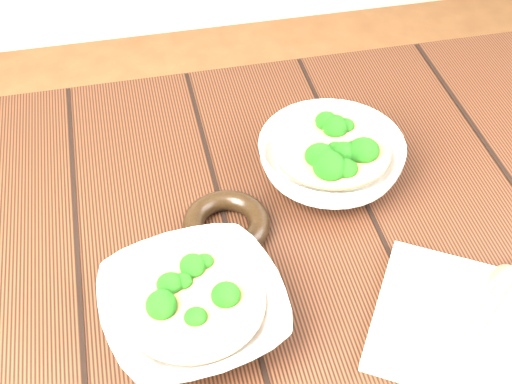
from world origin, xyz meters
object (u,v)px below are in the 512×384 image
(soup_bowl_front, at_px, (193,308))
(trivet, at_px, (226,224))
(table, at_px, (247,296))
(napkin, at_px, (478,329))
(soup_bowl_back, at_px, (331,159))

(soup_bowl_front, distance_m, trivet, 0.15)
(table, relative_size, napkin, 4.99)
(soup_bowl_front, relative_size, trivet, 2.07)
(table, bearing_deg, trivet, 132.80)
(soup_bowl_front, relative_size, soup_bowl_back, 0.97)
(napkin, bearing_deg, soup_bowl_back, 139.77)
(trivet, distance_m, napkin, 0.34)
(table, distance_m, soup_bowl_back, 0.23)
(soup_bowl_back, distance_m, napkin, 0.31)
(soup_bowl_front, xyz_separation_m, napkin, (0.33, -0.09, -0.02))
(soup_bowl_back, height_order, trivet, soup_bowl_back)
(table, distance_m, trivet, 0.14)
(napkin, bearing_deg, table, 171.97)
(soup_bowl_back, bearing_deg, trivet, -156.45)
(table, xyz_separation_m, napkin, (0.24, -0.20, 0.13))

